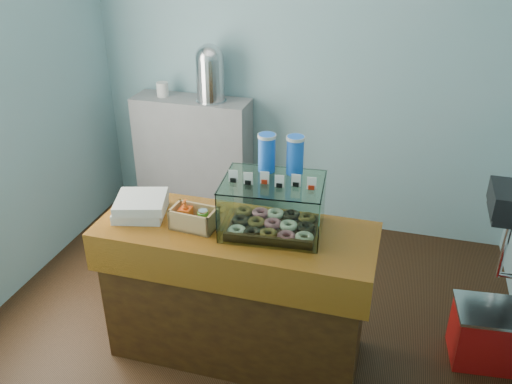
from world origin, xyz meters
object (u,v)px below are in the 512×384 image
(red_cooler, at_px, (489,334))
(display_case, at_px, (275,201))
(coffee_urn, at_px, (210,72))
(counter, at_px, (236,291))

(red_cooler, bearing_deg, display_case, -174.44)
(coffee_urn, relative_size, red_cooler, 1.01)
(display_case, xyz_separation_m, coffee_urn, (-0.92, 1.48, 0.28))
(counter, bearing_deg, display_case, 21.73)
(display_case, bearing_deg, coffee_urn, 116.92)
(counter, xyz_separation_m, coffee_urn, (-0.71, 1.56, 0.89))
(counter, relative_size, coffee_urn, 3.40)
(display_case, height_order, coffee_urn, coffee_urn)
(coffee_urn, bearing_deg, red_cooler, -28.63)
(counter, relative_size, red_cooler, 3.41)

